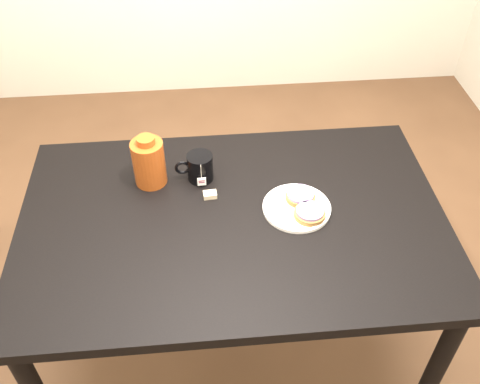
# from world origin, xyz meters

# --- Properties ---
(ground_plane) EXTENTS (4.00, 4.00, 0.00)m
(ground_plane) POSITION_xyz_m (0.00, 0.00, 0.00)
(ground_plane) COLOR brown
(table) EXTENTS (1.40, 0.90, 0.75)m
(table) POSITION_xyz_m (0.00, 0.00, 0.67)
(table) COLOR black
(table) RESTS_ON ground_plane
(plate) EXTENTS (0.23, 0.23, 0.02)m
(plate) POSITION_xyz_m (0.21, 0.02, 0.76)
(plate) COLOR white
(plate) RESTS_ON table
(bagel_back) EXTENTS (0.10, 0.10, 0.03)m
(bagel_back) POSITION_xyz_m (0.23, 0.05, 0.78)
(bagel_back) COLOR brown
(bagel_back) RESTS_ON plate
(bagel_front) EXTENTS (0.13, 0.13, 0.03)m
(bagel_front) POSITION_xyz_m (0.25, -0.03, 0.78)
(bagel_front) COLOR brown
(bagel_front) RESTS_ON plate
(mug) EXTENTS (0.14, 0.10, 0.10)m
(mug) POSITION_xyz_m (-0.10, 0.20, 0.80)
(mug) COLOR black
(mug) RESTS_ON table
(teabag_pouch) EXTENTS (0.05, 0.04, 0.02)m
(teabag_pouch) POSITION_xyz_m (-0.07, 0.10, 0.76)
(teabag_pouch) COLOR #C6B793
(teabag_pouch) RESTS_ON table
(bagel_package) EXTENTS (0.12, 0.12, 0.19)m
(bagel_package) POSITION_xyz_m (-0.27, 0.20, 0.84)
(bagel_package) COLOR maroon
(bagel_package) RESTS_ON table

